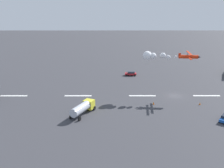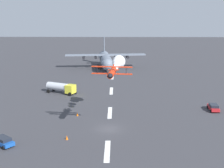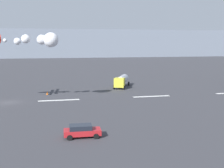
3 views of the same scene
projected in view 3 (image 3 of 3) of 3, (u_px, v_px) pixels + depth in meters
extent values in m
plane|color=#38383D|center=(8.00, 102.00, 54.83)|extent=(440.00, 440.00, 0.00)
cube|color=white|center=(59.00, 100.00, 56.87)|extent=(8.00, 0.90, 0.01)
cube|color=white|center=(151.00, 96.00, 60.97)|extent=(8.00, 0.90, 0.01)
cube|color=gray|center=(37.00, 43.00, 217.19)|extent=(396.00, 16.00, 21.41)
sphere|color=white|center=(5.00, 40.00, 52.26)|extent=(0.70, 0.70, 0.70)
sphere|color=white|center=(17.00, 41.00, 52.62)|extent=(1.26, 1.26, 1.26)
sphere|color=white|center=(26.00, 39.00, 52.58)|extent=(1.63, 1.63, 1.63)
sphere|color=white|center=(42.00, 40.00, 53.17)|extent=(1.80, 1.80, 1.80)
sphere|color=white|center=(51.00, 40.00, 53.10)|extent=(2.69, 2.69, 2.69)
cube|color=yellow|center=(119.00, 83.00, 70.42)|extent=(3.10, 3.01, 2.20)
cylinder|color=#B7BCC6|center=(123.00, 79.00, 74.47)|extent=(4.54, 6.54, 2.10)
cylinder|color=black|center=(124.00, 88.00, 69.74)|extent=(0.71, 1.04, 1.00)
cylinder|color=black|center=(129.00, 84.00, 76.64)|extent=(0.71, 1.04, 1.00)
cylinder|color=black|center=(114.00, 87.00, 70.25)|extent=(0.71, 1.04, 1.00)
cylinder|color=black|center=(120.00, 83.00, 77.16)|extent=(0.71, 1.04, 1.00)
cube|color=#B21E23|center=(82.00, 132.00, 34.51)|extent=(4.46, 2.00, 0.65)
cube|color=#1E232D|center=(81.00, 127.00, 34.39)|extent=(2.70, 1.77, 0.55)
cylinder|color=black|center=(94.00, 132.00, 35.69)|extent=(0.65, 0.25, 0.64)
cylinder|color=black|center=(69.00, 133.00, 35.17)|extent=(0.65, 0.25, 0.64)
cylinder|color=black|center=(96.00, 136.00, 33.94)|extent=(0.65, 0.25, 0.64)
cylinder|color=black|center=(70.00, 138.00, 33.41)|extent=(0.65, 0.25, 0.64)
cone|color=orange|center=(47.00, 93.00, 63.08)|extent=(0.44, 0.44, 0.75)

